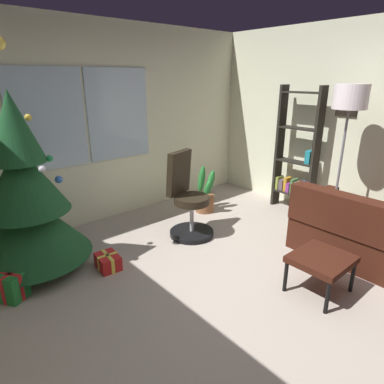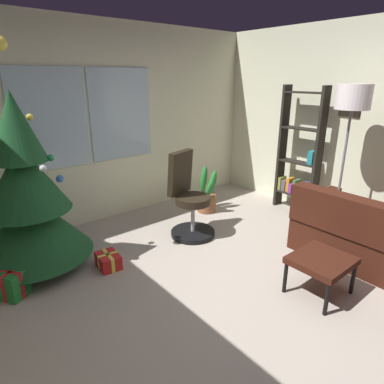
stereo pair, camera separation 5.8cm
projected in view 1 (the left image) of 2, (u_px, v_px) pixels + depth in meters
name	position (u px, v px, depth m)	size (l,w,h in m)	color
ground_plane	(257.00, 303.00, 3.05)	(4.70, 5.21, 0.10)	#AA9E90
wall_back_with_windows	(108.00, 124.00, 4.48)	(4.70, 0.12, 2.63)	beige
footstool	(321.00, 261.00, 3.03)	(0.53, 0.47, 0.37)	#38170E
holiday_tree	(26.00, 201.00, 3.26)	(1.15, 1.15, 2.26)	#4C331E
gift_box_red	(108.00, 262.00, 3.49)	(0.23, 0.29, 0.16)	red
gift_box_green	(12.00, 286.00, 2.99)	(0.29, 0.30, 0.27)	#1E722D
office_chair	(188.00, 203.00, 4.14)	(0.56, 0.58, 1.08)	black
bookshelf	(296.00, 159.00, 4.84)	(0.18, 0.64, 1.82)	black
floor_lamp	(349.00, 107.00, 3.81)	(0.39, 0.39, 1.85)	slate
potted_plant	(205.00, 196.00, 4.95)	(0.35, 0.41, 0.67)	brown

